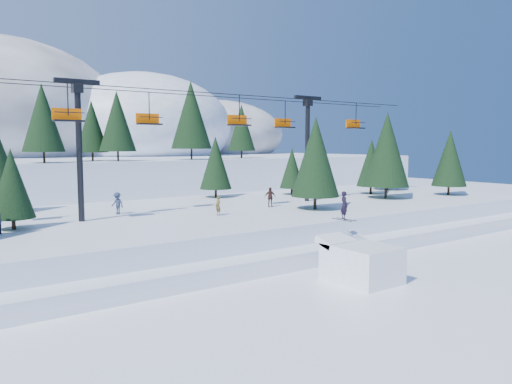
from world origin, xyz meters
TOP-DOWN VIEW (x-y plane):
  - ground at (0.00, 0.00)m, footprint 160.00×160.00m
  - mid_shelf at (0.00, 18.00)m, footprint 70.00×22.00m
  - berm at (0.00, 8.00)m, footprint 70.00×6.00m
  - mountain_ridge at (-5.08, 73.35)m, footprint 119.00×60.00m
  - jump_kicker at (2.31, 1.14)m, footprint 3.23×4.42m
  - chairlift at (1.64, 18.05)m, footprint 46.00×3.21m
  - conifer_stand at (2.83, 18.47)m, footprint 62.54×17.08m
  - distant_skiers at (-1.41, 18.08)m, footprint 33.94×8.19m
  - banner_near at (7.50, 5.40)m, footprint 2.64×1.15m
  - banner_far at (7.99, 5.58)m, footprint 2.85×0.24m

SIDE VIEW (x-z plane):
  - ground at x=0.00m, z-range 0.00..0.00m
  - banner_near at x=7.50m, z-range 0.09..0.99m
  - banner_far at x=7.99m, z-range 0.09..0.99m
  - berm at x=0.00m, z-range 0.00..1.10m
  - jump_kicker at x=2.31m, z-range -1.42..3.85m
  - mid_shelf at x=0.00m, z-range 0.00..2.50m
  - distant_skiers at x=-1.41m, z-range 2.46..4.30m
  - conifer_stand at x=2.83m, z-range 2.35..11.30m
  - chairlift at x=1.64m, z-range 4.18..14.46m
  - mountain_ridge at x=-5.08m, z-range -3.59..22.87m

